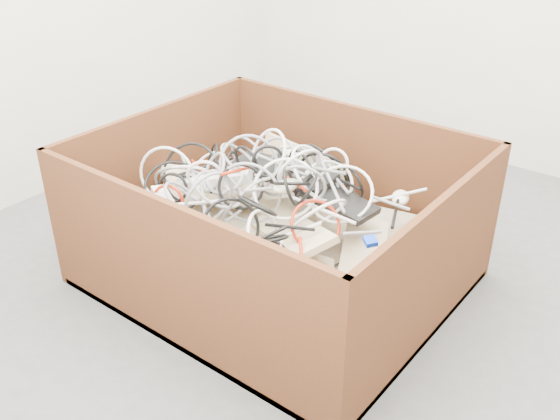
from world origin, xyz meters
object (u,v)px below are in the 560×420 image
Objects in this scene: cardboard_box at (273,246)px; vga_plug at (370,241)px; power_strip_left at (213,180)px; power_strip_right at (169,210)px.

cardboard_box is 29.18× the size of vga_plug.
power_strip_left reaches higher than power_strip_right.
power_strip_right is at bearing -120.10° from vga_plug.
cardboard_box reaches higher than vga_plug.
cardboard_box is 0.44m from power_strip_right.
power_strip_right reaches higher than vga_plug.
cardboard_box is at bearing -145.39° from vga_plug.
vga_plug is (0.68, 0.04, -0.04)m from power_strip_left.
power_strip_left is 6.95× the size of vga_plug.
power_strip_left is at bearing 114.58° from power_strip_right.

